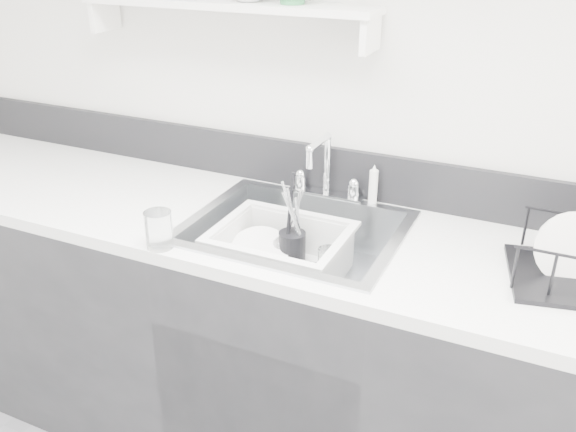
% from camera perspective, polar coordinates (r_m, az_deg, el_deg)
% --- Properties ---
extents(counter_run, '(3.20, 0.62, 0.92)m').
position_cam_1_polar(counter_run, '(2.08, 0.59, -12.45)').
color(counter_run, black).
rests_on(counter_run, ground).
extents(backsplash, '(3.20, 0.02, 0.16)m').
position_cam_1_polar(backsplash, '(2.06, 4.11, 4.31)').
color(backsplash, black).
rests_on(backsplash, counter_run).
extents(sink, '(0.64, 0.52, 0.20)m').
position_cam_1_polar(sink, '(1.88, 0.65, -3.53)').
color(sink, silver).
rests_on(sink, counter_run).
extents(faucet, '(0.26, 0.18, 0.23)m').
position_cam_1_polar(faucet, '(2.02, 3.55, 3.30)').
color(faucet, silver).
rests_on(faucet, counter_run).
extents(side_sprayer, '(0.03, 0.03, 0.14)m').
position_cam_1_polar(side_sprayer, '(1.97, 7.98, 2.89)').
color(side_sprayer, silver).
rests_on(side_sprayer, counter_run).
extents(wall_shelf, '(1.00, 0.16, 0.12)m').
position_cam_1_polar(wall_shelf, '(2.02, -5.98, 18.87)').
color(wall_shelf, silver).
rests_on(wall_shelf, room_shell).
extents(wash_tub, '(0.40, 0.33, 0.16)m').
position_cam_1_polar(wash_tub, '(1.88, -0.67, -3.52)').
color(wash_tub, silver).
rests_on(wash_tub, sink).
extents(plate_stack, '(0.24, 0.23, 0.09)m').
position_cam_1_polar(plate_stack, '(1.93, -2.47, -3.92)').
color(plate_stack, white).
rests_on(plate_stack, wash_tub).
extents(utensil_cup, '(0.09, 0.09, 0.29)m').
position_cam_1_polar(utensil_cup, '(1.93, 0.38, -2.78)').
color(utensil_cup, black).
rests_on(utensil_cup, wash_tub).
extents(ladle, '(0.20, 0.26, 0.07)m').
position_cam_1_polar(ladle, '(1.89, -0.48, -4.18)').
color(ladle, silver).
rests_on(ladle, wash_tub).
extents(tumbler_in_tub, '(0.08, 0.08, 0.09)m').
position_cam_1_polar(tumbler_in_tub, '(1.86, 3.79, -4.40)').
color(tumbler_in_tub, white).
rests_on(tumbler_in_tub, wash_tub).
extents(tumbler_counter, '(0.09, 0.09, 0.11)m').
position_cam_1_polar(tumbler_counter, '(1.74, -11.99, -1.25)').
color(tumbler_counter, white).
rests_on(tumbler_counter, counter_run).
extents(bowl_small, '(0.10, 0.10, 0.03)m').
position_cam_1_polar(bowl_small, '(1.82, 2.70, -6.29)').
color(bowl_small, white).
rests_on(bowl_small, wash_tub).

